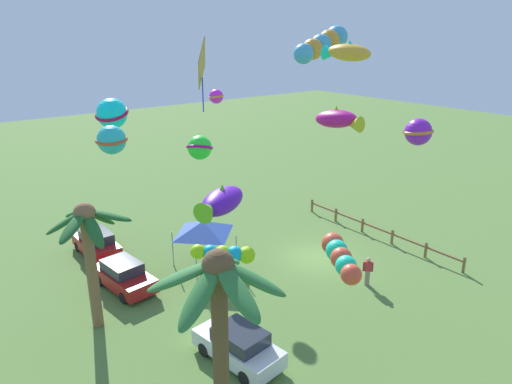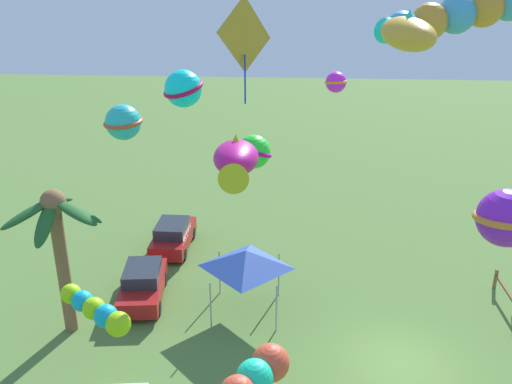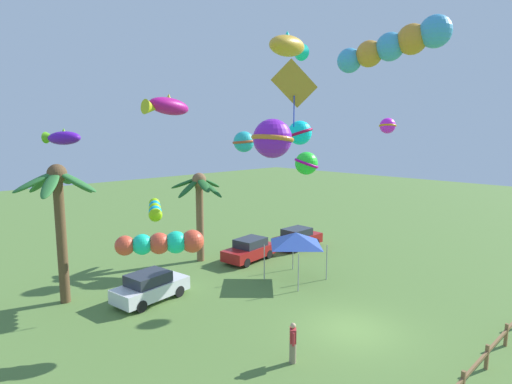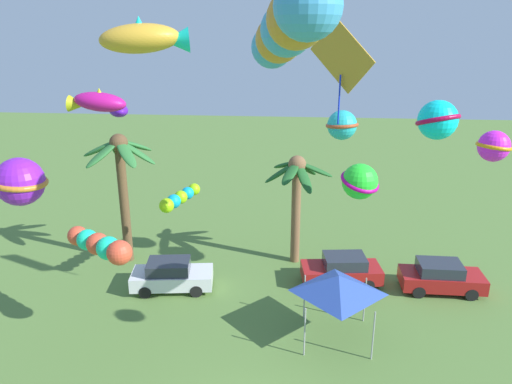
% 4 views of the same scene
% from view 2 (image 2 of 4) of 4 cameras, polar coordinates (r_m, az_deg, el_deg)
% --- Properties ---
extents(ground_plane, '(120.00, 120.00, 0.00)m').
position_cam_2_polar(ground_plane, '(21.27, 14.92, -17.26)').
color(ground_plane, '#567A38').
extents(palm_tree_1, '(3.67, 3.58, 5.99)m').
position_cam_2_polar(palm_tree_1, '(21.41, -20.18, -3.75)').
color(palm_tree_1, brown).
rests_on(palm_tree_1, ground).
extents(parked_car_1, '(4.08, 2.16, 1.51)m').
position_cam_2_polar(parked_car_1, '(24.30, -11.82, -9.42)').
color(parked_car_1, '#A51919').
rests_on(parked_car_1, ground).
extents(parked_car_2, '(3.90, 1.75, 1.51)m').
position_cam_2_polar(parked_car_2, '(28.24, -8.71, -4.54)').
color(parked_car_2, '#A51919').
rests_on(parked_car_2, ground).
extents(festival_tent, '(2.86, 2.86, 2.85)m').
position_cam_2_polar(festival_tent, '(22.14, -1.05, -7.07)').
color(festival_tent, '#9E9EA3').
rests_on(festival_tent, ground).
extents(kite_ball_1, '(2.51, 2.50, 1.64)m').
position_cam_2_polar(kite_ball_1, '(24.20, -7.66, 10.73)').
color(kite_ball_1, '#0BE5EC').
extents(kite_diamond_2, '(2.11, 1.65, 3.65)m').
position_cam_2_polar(kite_diamond_2, '(19.12, -1.19, 16.02)').
color(kite_diamond_2, '#BD8B29').
extents(kite_fish_3, '(2.16, 1.04, 0.93)m').
position_cam_2_polar(kite_fish_3, '(11.01, -2.13, 3.47)').
color(kite_fish_3, '#B9147D').
extents(kite_ball_4, '(2.02, 2.02, 1.31)m').
position_cam_2_polar(kite_ball_4, '(20.86, -0.25, 4.27)').
color(kite_ball_4, '#27E72E').
extents(kite_ball_6, '(2.10, 2.10, 1.35)m').
position_cam_2_polar(kite_ball_6, '(21.18, -13.81, 7.15)').
color(kite_ball_6, '#24B7BE').
extents(kite_tube_7, '(1.55, 2.25, 0.89)m').
position_cam_2_polar(kite_tube_7, '(15.64, -16.39, -11.87)').
color(kite_tube_7, '#97E011').
extents(kite_tube_8, '(1.96, 4.43, 1.94)m').
position_cam_2_polar(kite_tube_8, '(18.03, 21.02, 17.23)').
color(kite_tube_8, '#3D9CD2').
extents(kite_fish_9, '(2.50, 1.53, 1.00)m').
position_cam_2_polar(kite_fish_9, '(13.79, 15.43, 15.82)').
color(kite_fish_9, gold).
extents(kite_ball_10, '(1.33, 1.32, 0.88)m').
position_cam_2_polar(kite_ball_10, '(23.46, 8.41, 11.37)').
color(kite_ball_10, '#EC23ED').
extents(kite_ball_11, '(1.47, 1.46, 1.23)m').
position_cam_2_polar(kite_ball_11, '(12.40, 24.84, -2.49)').
color(kite_ball_11, purple).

